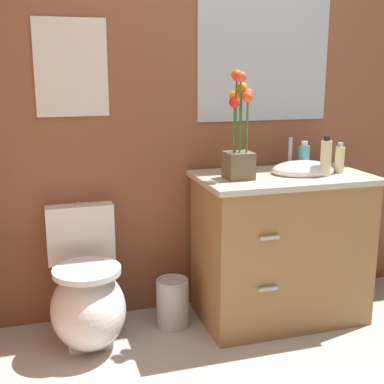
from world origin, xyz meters
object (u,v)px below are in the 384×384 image
Objects in this scene: vanity_cabinet at (281,245)px; hand_wash_bottle at (340,159)px; soap_bottle at (326,158)px; wall_poster at (71,68)px; flower_vase at (239,142)px; toilet at (87,297)px; wall_mirror at (264,59)px; lotion_bottle at (304,157)px; trash_bin at (173,302)px.

hand_wash_bottle is (0.32, -0.04, 0.48)m from vanity_cabinet.
soap_bottle is 1.41m from wall_poster.
flower_vase reaches higher than soap_bottle.
toilet is 4.09× the size of hand_wash_bottle.
hand_wash_bottle is at bearing -13.42° from wall_poster.
wall_poster reaches higher than hand_wash_bottle.
wall_poster is 0.62× the size of wall_mirror.
lotion_bottle is 0.20× the size of wall_mirror.
flower_vase is at bearing -3.50° from toilet.
lotion_bottle is 0.60m from wall_mirror.
vanity_cabinet reaches higher than hand_wash_bottle.
hand_wash_bottle is at bearing -46.31° from wall_mirror.
toilet is at bearing -175.95° from trash_bin.
wall_mirror reaches higher than hand_wash_bottle.
flower_vase is 2.05× the size of trash_bin.
hand_wash_bottle reaches higher than lotion_bottle.
lotion_bottle is at bearing 15.41° from flower_vase.
toilet is 4.24× the size of lotion_bottle.
wall_mirror is (-0.32, 0.33, 0.54)m from hand_wash_bottle.
wall_mirror reaches higher than soap_bottle.
wall_mirror reaches higher than wall_poster.
wall_poster is (-0.46, 0.23, 1.26)m from trash_bin.
lotion_bottle is 0.20m from hand_wash_bottle.
lotion_bottle is 1.36m from wall_poster.
lotion_bottle is at bearing -47.81° from wall_mirror.
hand_wash_bottle is 0.21× the size of wall_mirror.
vanity_cabinet is 1.48m from wall_poster.
toilet is at bearing 177.29° from hand_wash_bottle.
flower_vase is at bearing -164.59° from lotion_bottle.
trash_bin is 0.34× the size of wall_mirror.
vanity_cabinet reaches higher than trash_bin.
wall_mirror is at bearing 0.00° from wall_poster.
vanity_cabinet is at bearing 153.50° from soap_bottle.
vanity_cabinet is 0.66m from flower_vase.
vanity_cabinet is at bearing -15.20° from wall_poster.
lotion_bottle is (0.45, 0.12, -0.12)m from flower_vase.
wall_mirror is at bearing 13.93° from toilet.
flower_vase reaches higher than trash_bin.
vanity_cabinet is 6.21× the size of lotion_bottle.
trash_bin is at bearing 174.50° from vanity_cabinet.
soap_bottle reaches higher than trash_bin.
flower_vase is at bearing -21.45° from wall_poster.
vanity_cabinet is 3.72× the size of trash_bin.
soap_bottle is at bearing -26.50° from vanity_cabinet.
hand_wash_bottle is (0.12, 0.06, -0.02)m from soap_bottle.
toilet is at bearing -176.62° from lotion_bottle.
wall_mirror is at bearing 133.69° from hand_wash_bottle.
wall_mirror is (1.08, 0.27, 1.21)m from toilet.
soap_bottle is 1.15m from trash_bin.
vanity_cabinet is at bearing -1.40° from toilet.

